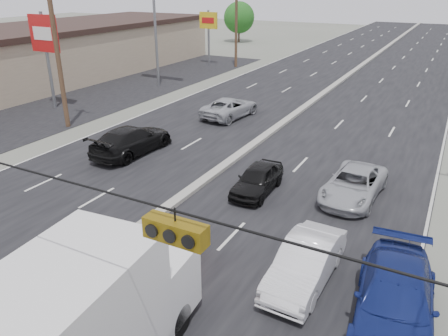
% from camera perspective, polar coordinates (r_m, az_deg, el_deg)
% --- Properties ---
extents(road_surface, '(20.00, 160.00, 0.02)m').
position_cam_1_polar(road_surface, '(37.18, 12.02, 8.77)').
color(road_surface, black).
rests_on(road_surface, ground).
extents(center_median, '(0.50, 160.00, 0.20)m').
position_cam_1_polar(center_median, '(37.16, 12.03, 8.92)').
color(center_median, gray).
rests_on(center_median, ground).
extents(strip_mall, '(12.00, 42.00, 4.60)m').
position_cam_1_polar(strip_mall, '(47.04, -22.67, 13.36)').
color(strip_mall, tan).
rests_on(strip_mall, ground).
extents(parking_lot, '(10.00, 42.00, 0.02)m').
position_cam_1_polar(parking_lot, '(41.04, -13.88, 9.94)').
color(parking_lot, black).
rests_on(parking_lot, ground).
extents(utility_pole_left_b, '(1.60, 0.30, 10.00)m').
position_cam_1_polar(utility_pole_left_b, '(30.05, -21.01, 14.39)').
color(utility_pole_left_b, '#422D1E').
rests_on(utility_pole_left_b, ground).
extents(utility_pole_left_c, '(1.60, 0.30, 10.00)m').
position_cam_1_polar(utility_pole_left_c, '(50.14, 1.61, 18.81)').
color(utility_pole_left_c, '#422D1E').
rests_on(utility_pole_left_c, ground).
extents(pole_sign_mid, '(2.60, 0.25, 7.00)m').
position_cam_1_polar(pole_sign_mid, '(35.38, -22.38, 15.33)').
color(pole_sign_mid, slate).
rests_on(pole_sign_mid, ground).
extents(pole_sign_far, '(2.20, 0.25, 6.00)m').
position_cam_1_polar(pole_sign_far, '(51.85, -2.04, 18.17)').
color(pole_sign_far, slate).
rests_on(pole_sign_far, ground).
extents(tree_left_far, '(4.80, 4.80, 6.12)m').
position_cam_1_polar(tree_left_far, '(72.32, 1.99, 19.05)').
color(tree_left_far, '#382619').
rests_on(tree_left_far, ground).
extents(box_truck, '(3.14, 7.44, 3.68)m').
position_cam_1_polar(box_truck, '(10.73, -18.75, -19.56)').
color(box_truck, black).
rests_on(box_truck, ground).
extents(red_sedan, '(1.82, 4.38, 1.41)m').
position_cam_1_polar(red_sedan, '(14.67, -9.37, -11.38)').
color(red_sedan, '#AC170A').
rests_on(red_sedan, ground).
extents(queue_car_a, '(1.62, 3.79, 1.28)m').
position_cam_1_polar(queue_car_a, '(19.95, 4.37, -1.50)').
color(queue_car_a, black).
rests_on(queue_car_a, ground).
extents(queue_car_b, '(1.61, 4.33, 1.41)m').
position_cam_1_polar(queue_car_b, '(14.43, 10.57, -12.13)').
color(queue_car_b, white).
rests_on(queue_car_b, ground).
extents(queue_car_c, '(2.39, 4.81, 1.31)m').
position_cam_1_polar(queue_car_c, '(20.18, 16.57, -2.11)').
color(queue_car_c, '#A6A8AE').
rests_on(queue_car_c, ground).
extents(queue_car_d, '(2.64, 5.47, 1.54)m').
position_cam_1_polar(queue_car_d, '(13.58, 21.42, -15.77)').
color(queue_car_d, navy).
rests_on(queue_car_d, ground).
extents(oncoming_near, '(2.38, 5.42, 1.55)m').
position_cam_1_polar(oncoming_near, '(24.97, -11.94, 3.57)').
color(oncoming_near, black).
rests_on(oncoming_near, ground).
extents(oncoming_far, '(2.83, 5.20, 1.38)m').
position_cam_1_polar(oncoming_far, '(31.28, 0.78, 7.89)').
color(oncoming_far, '#A1A3A9').
rests_on(oncoming_far, ground).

